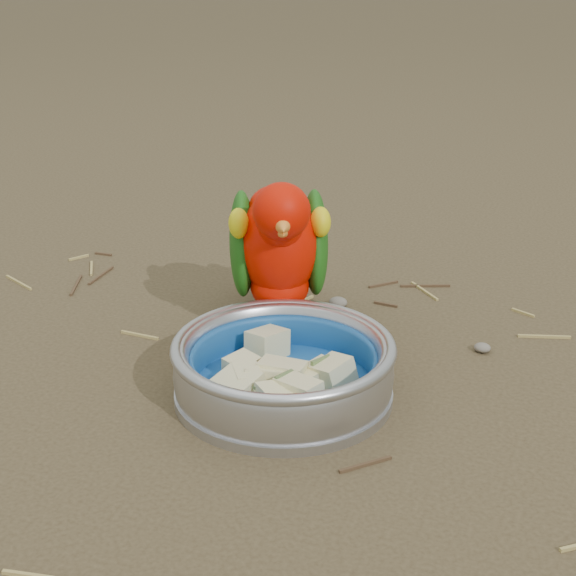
% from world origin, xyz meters
% --- Properties ---
extents(ground, '(60.00, 60.00, 0.00)m').
position_xyz_m(ground, '(0.00, 0.00, 0.00)').
color(ground, '#493C27').
extents(food_bowl, '(0.22, 0.22, 0.02)m').
position_xyz_m(food_bowl, '(0.00, 0.08, 0.01)').
color(food_bowl, '#B2B2BA').
rests_on(food_bowl, ground).
extents(bowl_wall, '(0.22, 0.22, 0.04)m').
position_xyz_m(bowl_wall, '(0.00, 0.08, 0.04)').
color(bowl_wall, '#B2B2BA').
rests_on(bowl_wall, food_bowl).
extents(fruit_wedges, '(0.13, 0.13, 0.03)m').
position_xyz_m(fruit_wedges, '(0.00, 0.08, 0.03)').
color(fruit_wedges, beige).
rests_on(fruit_wedges, food_bowl).
extents(lory_parrot, '(0.19, 0.26, 0.19)m').
position_xyz_m(lory_parrot, '(-0.06, 0.22, 0.09)').
color(lory_parrot, red).
rests_on(lory_parrot, ground).
extents(ground_debris, '(0.90, 0.80, 0.01)m').
position_xyz_m(ground_debris, '(-0.02, 0.04, 0.00)').
color(ground_debris, '#A79150').
rests_on(ground_debris, ground).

